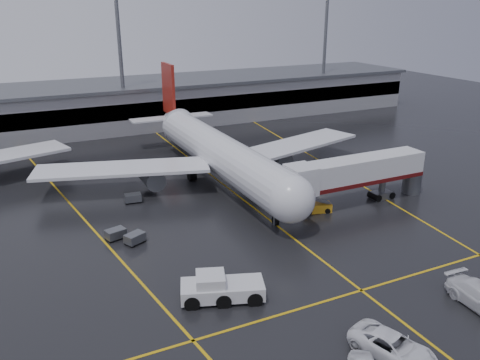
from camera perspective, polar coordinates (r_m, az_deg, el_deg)
name	(u,v)px	position (r m, az deg, el deg)	size (l,w,h in m)	color
ground	(247,203)	(61.35, 0.87, -2.67)	(220.00, 220.00, 0.00)	black
apron_line_centre	(247,203)	(61.35, 0.87, -2.66)	(0.25, 90.00, 0.02)	gold
apron_line_stop	(361,290)	(44.94, 13.84, -12.28)	(60.00, 0.25, 0.02)	gold
apron_line_left	(69,202)	(65.24, -19.19, -2.41)	(0.25, 70.00, 0.02)	gold
apron_line_right	(322,162)	(78.22, 9.41, 2.09)	(0.25, 70.00, 0.02)	gold
terminal	(142,102)	(103.60, -11.22, 8.78)	(122.00, 19.00, 8.60)	gray
light_mast_mid	(120,55)	(95.31, -13.66, 13.86)	(3.00, 1.20, 25.45)	#595B60
light_mast_right	(325,46)	(113.82, 9.78, 15.00)	(3.00, 1.20, 25.45)	#595B60
main_airliner	(216,151)	(68.27, -2.77, 3.41)	(48.80, 45.60, 14.10)	silver
jet_bridge	(357,174)	(61.40, 13.40, 0.71)	(19.90, 3.40, 6.05)	silver
pushback_tractor	(220,289)	(42.13, -2.32, -12.43)	(7.44, 4.94, 2.47)	silver
belt_loader	(317,208)	(59.37, 8.86, -3.16)	(3.64, 2.35, 2.14)	orange
service_van_a	(393,347)	(37.80, 17.26, -17.92)	(2.86, 6.21, 1.73)	white
baggage_cart_a	(135,238)	(52.28, -12.05, -6.56)	(2.37, 2.05, 1.12)	#595B60
baggage_cart_b	(116,234)	(53.67, -14.19, -6.02)	(2.27, 1.79, 1.12)	#595B60
baggage_cart_c	(133,198)	(62.73, -12.27, -2.01)	(2.15, 1.54, 1.12)	#595B60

